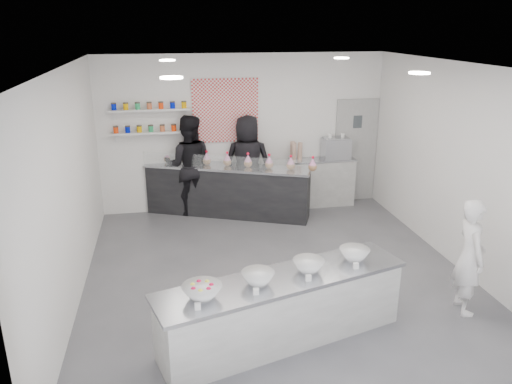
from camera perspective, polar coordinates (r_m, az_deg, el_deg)
floor at (r=7.45m, az=2.41°, el=-9.48°), size 6.00×6.00×0.00m
ceiling at (r=6.58m, az=2.78°, el=14.19°), size 6.00×6.00×0.00m
back_wall at (r=9.72m, az=-1.42°, el=6.75°), size 5.50×0.00×5.50m
left_wall at (r=6.81m, az=-20.57°, el=0.27°), size 0.00×6.00×6.00m
right_wall at (r=7.93m, az=22.34°, el=2.57°), size 0.00×6.00×6.00m
back_door at (r=10.40m, az=11.28°, el=4.65°), size 0.88×0.04×2.10m
pattern_panel at (r=9.56m, az=-3.52°, el=9.27°), size 1.25×0.03×1.20m
jar_shelf_lower at (r=9.49m, az=-11.89°, el=6.67°), size 1.45×0.22×0.04m
jar_shelf_upper at (r=9.41m, az=-12.06°, el=9.17°), size 1.45×0.22×0.04m
preserve_jars at (r=9.41m, az=-12.01°, el=8.32°), size 1.45×0.10×0.56m
downlight_0 at (r=5.42m, az=-9.64°, el=12.76°), size 0.24×0.24×0.02m
downlight_1 at (r=6.14m, az=18.17°, el=12.80°), size 0.24×0.24×0.02m
downlight_2 at (r=8.01m, az=-10.11°, el=14.61°), size 0.24×0.24×0.02m
downlight_3 at (r=8.52m, az=9.75°, el=14.86°), size 0.24×0.24×0.02m
prep_counter at (r=5.89m, az=3.12°, el=-13.22°), size 3.05×1.48×0.81m
back_bar at (r=9.53m, az=-3.24°, el=0.17°), size 3.12×1.75×0.97m
sneeze_guard at (r=9.10m, az=-3.77°, el=3.33°), size 2.86×1.21×0.27m
espresso_ledge at (r=10.13m, az=7.52°, el=1.13°), size 1.30×0.41×0.96m
espresso_machine at (r=10.03m, az=9.10°, el=4.93°), size 0.53×0.37×0.40m
cup_stacks at (r=9.80m, az=4.61°, el=4.66°), size 0.24×0.24×0.37m
prep_bowls at (r=5.65m, az=3.20°, el=-9.09°), size 2.36×1.09×0.15m
label_cards at (r=5.23m, az=2.94°, el=-12.03°), size 2.01×0.04×0.07m
cookie_bags at (r=9.35m, az=-3.31°, el=3.80°), size 3.15×1.45×0.28m
woman_prep at (r=6.82m, az=23.24°, el=-6.79°), size 0.45×0.60×1.51m
staff_left at (r=9.58m, az=-7.67°, el=3.06°), size 1.03×0.86×1.91m
staff_right at (r=9.70m, az=-0.97°, el=3.31°), size 1.00×0.74×1.88m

